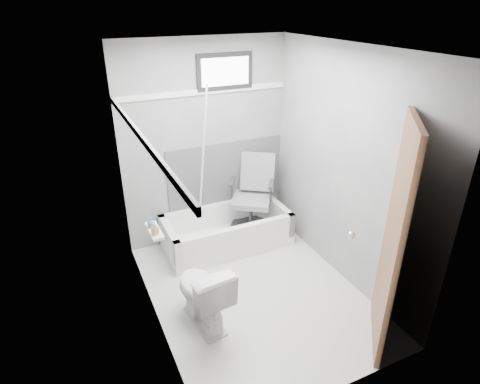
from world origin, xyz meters
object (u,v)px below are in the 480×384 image
toilet (203,293)px  door (447,253)px  office_chair (251,195)px  soap_bottle_a (155,229)px  soap_bottle_b (151,222)px  bathtub (227,230)px

toilet → door: (1.60, -1.11, 0.67)m
office_chair → soap_bottle_a: 1.70m
soap_bottle_a → soap_bottle_b: size_ratio=1.19×
bathtub → door: bearing=-68.2°
toilet → soap_bottle_b: soap_bottle_b is taller
office_chair → door: door is taller
soap_bottle_a → toilet: bearing=-36.8°
door → soap_bottle_b: 2.43m
toilet → soap_bottle_b: bearing=-56.0°
office_chair → toilet: (-1.06, -1.15, -0.25)m
door → toilet: bearing=145.3°
door → bathtub: bearing=111.8°
office_chair → soap_bottle_b: office_chair is taller
toilet → door: size_ratio=0.34×
office_chair → door: 2.36m
soap_bottle_b → bathtub: bearing=35.0°
office_chair → toilet: office_chair is taller
soap_bottle_a → office_chair: bearing=33.5°
soap_bottle_a → soap_bottle_b: 0.14m
bathtub → soap_bottle_b: (-1.03, -0.72, 0.75)m
bathtub → door: 2.51m
bathtub → door: door is taller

